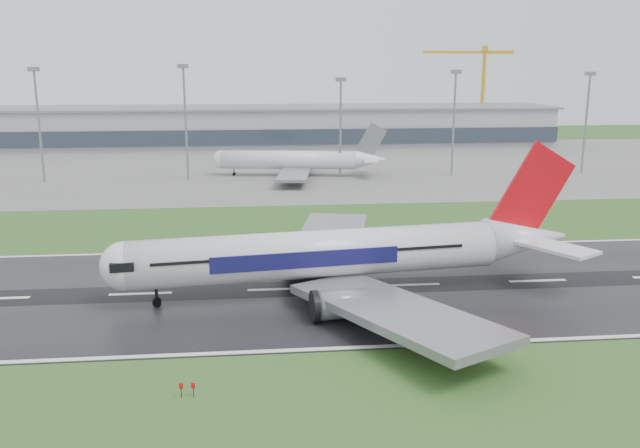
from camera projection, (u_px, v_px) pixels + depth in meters
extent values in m
plane|color=#2B541E|center=(278.00, 290.00, 98.25)|extent=(520.00, 520.00, 0.00)
cube|color=black|center=(278.00, 289.00, 98.23)|extent=(400.00, 45.00, 0.10)
cube|color=slate|center=(264.00, 166.00, 219.18)|extent=(400.00, 130.00, 0.08)
cube|color=#92959D|center=(261.00, 127.00, 275.49)|extent=(240.00, 36.00, 15.00)
cylinder|color=gray|center=(39.00, 128.00, 185.33)|extent=(0.64, 0.64, 30.76)
cylinder|color=gray|center=(186.00, 125.00, 189.15)|extent=(0.64, 0.64, 31.57)
cylinder|color=gray|center=(341.00, 130.00, 193.92)|extent=(0.64, 0.64, 27.81)
cylinder|color=gray|center=(454.00, 125.00, 196.95)|extent=(0.64, 0.64, 29.97)
cylinder|color=gray|center=(586.00, 125.00, 201.01)|extent=(0.64, 0.64, 29.35)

